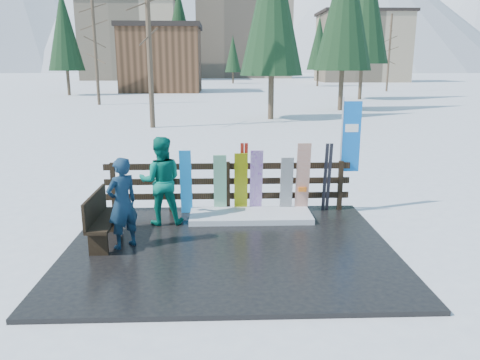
{
  "coord_description": "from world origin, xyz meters",
  "views": [
    {
      "loc": [
        -0.11,
        -8.17,
        3.35
      ],
      "look_at": [
        0.23,
        1.0,
        1.1
      ],
      "focal_mm": 35.0,
      "sensor_mm": 36.0,
      "label": 1
    }
  ],
  "objects_px": {
    "snowboard_3": "(256,182)",
    "snowboard_4": "(286,185)",
    "snowboard_1": "(220,184)",
    "person_back": "(161,181)",
    "rental_flag": "(349,141)",
    "snowboard_2": "(241,183)",
    "bench": "(101,217)",
    "snowboard_5": "(303,178)",
    "snowboard_0": "(186,182)",
    "person_front": "(122,203)"
  },
  "relations": [
    {
      "from": "snowboard_1",
      "to": "person_front",
      "type": "distance_m",
      "value": 2.63
    },
    {
      "from": "snowboard_1",
      "to": "snowboard_2",
      "type": "distance_m",
      "value": 0.47
    },
    {
      "from": "snowboard_5",
      "to": "person_front",
      "type": "bearing_deg",
      "value": -151.76
    },
    {
      "from": "snowboard_0",
      "to": "snowboard_2",
      "type": "relative_size",
      "value": 1.04
    },
    {
      "from": "bench",
      "to": "rental_flag",
      "type": "distance_m",
      "value": 5.63
    },
    {
      "from": "snowboard_3",
      "to": "snowboard_4",
      "type": "xyz_separation_m",
      "value": [
        0.69,
        0.0,
        -0.09
      ]
    },
    {
      "from": "snowboard_2",
      "to": "person_back",
      "type": "height_order",
      "value": "person_back"
    },
    {
      "from": "snowboard_0",
      "to": "snowboard_4",
      "type": "bearing_deg",
      "value": -0.0
    },
    {
      "from": "bench",
      "to": "snowboard_4",
      "type": "height_order",
      "value": "snowboard_4"
    },
    {
      "from": "rental_flag",
      "to": "person_front",
      "type": "xyz_separation_m",
      "value": [
        -4.7,
        -2.22,
        -0.76
      ]
    },
    {
      "from": "snowboard_3",
      "to": "snowboard_4",
      "type": "relative_size",
      "value": 1.16
    },
    {
      "from": "bench",
      "to": "snowboard_1",
      "type": "distance_m",
      "value": 2.82
    },
    {
      "from": "snowboard_0",
      "to": "snowboard_5",
      "type": "xyz_separation_m",
      "value": [
        2.62,
        -0.0,
        0.07
      ]
    },
    {
      "from": "bench",
      "to": "snowboard_2",
      "type": "relative_size",
      "value": 1.05
    },
    {
      "from": "snowboard_2",
      "to": "snowboard_5",
      "type": "relative_size",
      "value": 0.88
    },
    {
      "from": "snowboard_3",
      "to": "snowboard_4",
      "type": "height_order",
      "value": "snowboard_3"
    },
    {
      "from": "snowboard_0",
      "to": "snowboard_4",
      "type": "height_order",
      "value": "snowboard_0"
    },
    {
      "from": "snowboard_1",
      "to": "person_back",
      "type": "bearing_deg",
      "value": -153.44
    },
    {
      "from": "bench",
      "to": "snowboard_2",
      "type": "distance_m",
      "value": 3.2
    },
    {
      "from": "snowboard_1",
      "to": "snowboard_4",
      "type": "relative_size",
      "value": 1.08
    },
    {
      "from": "rental_flag",
      "to": "person_back",
      "type": "height_order",
      "value": "rental_flag"
    },
    {
      "from": "snowboard_4",
      "to": "person_front",
      "type": "xyz_separation_m",
      "value": [
        -3.26,
        -1.95,
        0.19
      ]
    },
    {
      "from": "bench",
      "to": "person_front",
      "type": "height_order",
      "value": "person_front"
    },
    {
      "from": "snowboard_4",
      "to": "person_front",
      "type": "bearing_deg",
      "value": -149.17
    },
    {
      "from": "snowboard_1",
      "to": "snowboard_5",
      "type": "bearing_deg",
      "value": 0.0
    },
    {
      "from": "bench",
      "to": "snowboard_3",
      "type": "bearing_deg",
      "value": 29.65
    },
    {
      "from": "snowboard_4",
      "to": "snowboard_2",
      "type": "bearing_deg",
      "value": 180.0
    },
    {
      "from": "snowboard_4",
      "to": "person_front",
      "type": "distance_m",
      "value": 3.8
    },
    {
      "from": "snowboard_5",
      "to": "person_front",
      "type": "xyz_separation_m",
      "value": [
        -3.62,
        -1.95,
        0.03
      ]
    },
    {
      "from": "rental_flag",
      "to": "person_front",
      "type": "distance_m",
      "value": 5.25
    },
    {
      "from": "snowboard_4",
      "to": "bench",
      "type": "bearing_deg",
      "value": -155.1
    },
    {
      "from": "snowboard_0",
      "to": "person_front",
      "type": "relative_size",
      "value": 0.88
    },
    {
      "from": "bench",
      "to": "snowboard_2",
      "type": "xyz_separation_m",
      "value": [
        2.69,
        1.72,
        0.19
      ]
    },
    {
      "from": "snowboard_2",
      "to": "snowboard_0",
      "type": "bearing_deg",
      "value": 180.0
    },
    {
      "from": "snowboard_5",
      "to": "bench",
      "type": "bearing_deg",
      "value": -157.07
    },
    {
      "from": "bench",
      "to": "snowboard_5",
      "type": "height_order",
      "value": "snowboard_5"
    },
    {
      "from": "snowboard_3",
      "to": "person_front",
      "type": "bearing_deg",
      "value": -142.93
    },
    {
      "from": "snowboard_0",
      "to": "snowboard_1",
      "type": "distance_m",
      "value": 0.76
    },
    {
      "from": "snowboard_5",
      "to": "person_back",
      "type": "height_order",
      "value": "person_back"
    },
    {
      "from": "snowboard_2",
      "to": "snowboard_4",
      "type": "xyz_separation_m",
      "value": [
        1.03,
        0.0,
        -0.06
      ]
    },
    {
      "from": "snowboard_2",
      "to": "rental_flag",
      "type": "distance_m",
      "value": 2.64
    },
    {
      "from": "snowboard_2",
      "to": "person_front",
      "type": "xyz_separation_m",
      "value": [
        -2.23,
        -1.95,
        0.14
      ]
    },
    {
      "from": "snowboard_2",
      "to": "snowboard_4",
      "type": "height_order",
      "value": "snowboard_2"
    },
    {
      "from": "snowboard_3",
      "to": "snowboard_2",
      "type": "bearing_deg",
      "value": 180.0
    },
    {
      "from": "rental_flag",
      "to": "snowboard_0",
      "type": "bearing_deg",
      "value": -175.82
    },
    {
      "from": "snowboard_0",
      "to": "snowboard_3",
      "type": "distance_m",
      "value": 1.57
    },
    {
      "from": "snowboard_3",
      "to": "snowboard_5",
      "type": "xyz_separation_m",
      "value": [
        1.05,
        0.0,
        0.07
      ]
    },
    {
      "from": "snowboard_0",
      "to": "rental_flag",
      "type": "xyz_separation_m",
      "value": [
        3.69,
        0.27,
        0.87
      ]
    },
    {
      "from": "snowboard_0",
      "to": "snowboard_4",
      "type": "distance_m",
      "value": 2.26
    },
    {
      "from": "snowboard_0",
      "to": "rental_flag",
      "type": "bearing_deg",
      "value": 4.18
    }
  ]
}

